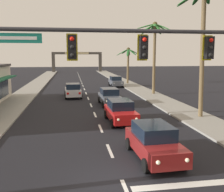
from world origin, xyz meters
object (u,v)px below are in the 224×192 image
at_px(palm_right_third, 154,42).
at_px(palm_right_farthest, 128,58).
at_px(traffic_signal_mast, 184,58).
at_px(sedan_oncoming_far, 73,90).
at_px(sedan_parked_nearest_kerb, 116,81).
at_px(town_gateway_arch, 77,59).
at_px(palm_right_second, 203,23).
at_px(sedan_third_in_queue, 120,111).
at_px(sedan_fifth_in_queue, 110,96).
at_px(sedan_lead_at_stop_bar, 154,141).

distance_m(palm_right_third, palm_right_farthest, 13.07).
distance_m(traffic_signal_mast, sedan_oncoming_far, 21.78).
xyz_separation_m(traffic_signal_mast, sedan_parked_nearest_kerb, (2.48, 31.08, -3.97)).
distance_m(sedan_oncoming_far, town_gateway_arch, 49.23).
xyz_separation_m(sedan_oncoming_far, sedan_parked_nearest_kerb, (6.92, 10.13, 0.00)).
bearing_deg(sedan_parked_nearest_kerb, palm_right_second, -82.60).
relative_size(sedan_oncoming_far, sedan_parked_nearest_kerb, 1.01).
height_order(palm_right_third, town_gateway_arch, palm_right_third).
height_order(sedan_third_in_queue, palm_right_farthest, palm_right_farthest).
bearing_deg(sedan_oncoming_far, sedan_fifth_in_queue, -56.19).
distance_m(sedan_lead_at_stop_bar, town_gateway_arch, 68.79).
relative_size(sedan_third_in_queue, sedan_parked_nearest_kerb, 1.01).
bearing_deg(town_gateway_arch, palm_right_second, -82.49).
relative_size(traffic_signal_mast, sedan_parked_nearest_kerb, 2.57).
xyz_separation_m(traffic_signal_mast, palm_right_farthest, (5.26, 34.53, -0.30)).
height_order(sedan_parked_nearest_kerb, palm_right_third, palm_right_third).
relative_size(sedan_third_in_queue, palm_right_second, 0.44).
bearing_deg(sedan_lead_at_stop_bar, palm_right_third, 72.23).
height_order(palm_right_farthest, town_gateway_arch, palm_right_farthest).
bearing_deg(palm_right_third, sedan_oncoming_far, -176.07).
relative_size(traffic_signal_mast, palm_right_third, 1.26).
distance_m(sedan_lead_at_stop_bar, sedan_fifth_in_queue, 14.18).
distance_m(sedan_lead_at_stop_bar, sedan_oncoming_far, 19.94).
relative_size(sedan_fifth_in_queue, town_gateway_arch, 0.30).
relative_size(sedan_third_in_queue, palm_right_farthest, 0.71).
bearing_deg(sedan_oncoming_far, sedan_third_in_queue, -74.80).
height_order(sedan_parked_nearest_kerb, palm_right_farthest, palm_right_farthest).
height_order(sedan_oncoming_far, palm_right_farthest, palm_right_farthest).
relative_size(sedan_fifth_in_queue, sedan_parked_nearest_kerb, 1.01).
distance_m(sedan_oncoming_far, palm_right_farthest, 17.09).
relative_size(sedan_lead_at_stop_bar, sedan_third_in_queue, 1.00).
bearing_deg(sedan_oncoming_far, sedan_lead_at_stop_bar, -79.36).
bearing_deg(sedan_fifth_in_queue, palm_right_farthest, 72.25).
bearing_deg(sedan_third_in_queue, sedan_fifth_in_queue, 88.17).
relative_size(sedan_lead_at_stop_bar, sedan_fifth_in_queue, 1.00).
bearing_deg(sedan_parked_nearest_kerb, traffic_signal_mast, -94.57).
bearing_deg(palm_right_third, sedan_third_in_queue, -117.21).
bearing_deg(palm_right_farthest, town_gateway_arch, 102.63).
bearing_deg(sedan_lead_at_stop_bar, town_gateway_arch, 91.62).
bearing_deg(sedan_parked_nearest_kerb, sedan_fifth_in_queue, -101.98).
relative_size(sedan_oncoming_far, palm_right_farthest, 0.71).
distance_m(traffic_signal_mast, sedan_parked_nearest_kerb, 31.43).
height_order(sedan_third_in_queue, sedan_oncoming_far, same).
distance_m(sedan_third_in_queue, palm_right_third, 15.93).
distance_m(sedan_parked_nearest_kerb, palm_right_farthest, 5.76).
relative_size(traffic_signal_mast, sedan_third_in_queue, 2.55).
bearing_deg(sedan_fifth_in_queue, sedan_lead_at_stop_bar, -89.77).
relative_size(sedan_third_in_queue, town_gateway_arch, 0.30).
bearing_deg(traffic_signal_mast, sedan_fifth_in_queue, 93.00).
distance_m(palm_right_second, town_gateway_arch, 61.87).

